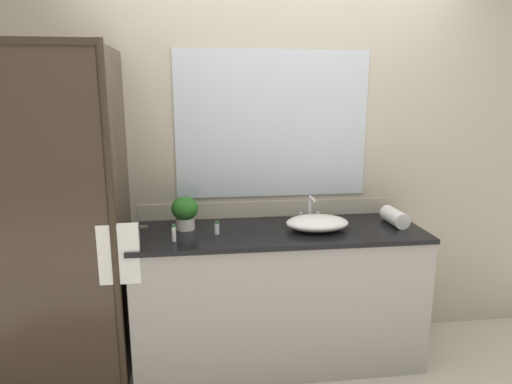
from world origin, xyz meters
The scene contains 10 objects.
ground_plane centered at (0.00, 0.00, 0.00)m, with size 8.00×8.00×0.00m, color beige.
wall_back_with_mirror centered at (0.00, 0.34, 1.30)m, with size 4.40×0.06×2.60m.
vanity_cabinet centered at (0.00, 0.01, 0.45)m, with size 1.80×0.58×0.90m.
shower_enclosure centered at (-1.27, -0.19, 1.02)m, with size 1.20×0.59×2.00m.
sink_basin centered at (0.23, -0.01, 0.94)m, with size 0.39×0.29×0.09m, color white.
faucet centered at (0.23, 0.18, 0.96)m, with size 0.17×0.14×0.18m.
potted_plant centered at (-0.58, 0.10, 1.02)m, with size 0.17×0.17×0.21m.
amenity_bottle_conditioner centered at (-0.64, -0.12, 0.95)m, with size 0.02×0.02×0.10m.
amenity_bottle_lotion centered at (-0.39, -0.02, 0.94)m, with size 0.03×0.03×0.08m.
rolled_towel_near_edge centered at (0.76, 0.03, 0.95)m, with size 0.10×0.10×0.23m, color white.
Camera 1 is at (-0.48, -2.61, 1.75)m, focal length 31.27 mm.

